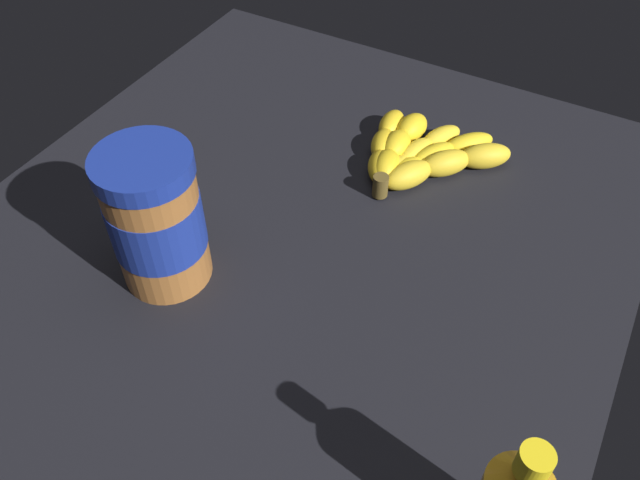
# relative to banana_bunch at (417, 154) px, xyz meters

# --- Properties ---
(ground_plane) EXTENTS (0.87, 0.77, 0.03)m
(ground_plane) POSITION_rel_banana_bunch_xyz_m (0.19, -0.08, -0.03)
(ground_plane) COLOR black
(banana_bunch) EXTENTS (0.19, 0.20, 0.04)m
(banana_bunch) POSITION_rel_banana_bunch_xyz_m (0.00, 0.00, 0.00)
(banana_bunch) COLOR yellow
(banana_bunch) RESTS_ON ground_plane
(peanut_butter_jar) EXTENTS (0.10, 0.10, 0.17)m
(peanut_butter_jar) POSITION_rel_banana_bunch_xyz_m (0.32, -0.17, 0.07)
(peanut_butter_jar) COLOR #9E602D
(peanut_butter_jar) RESTS_ON ground_plane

